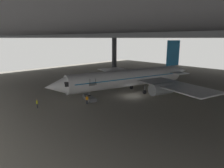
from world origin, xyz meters
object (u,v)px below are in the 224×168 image
(baggage_tug, at_px, (182,91))
(airplane_main, at_px, (130,78))
(crew_worker_near_nose, at_px, (37,103))
(boarding_stairs, at_px, (90,97))
(crew_worker_by_stairs, at_px, (87,99))

(baggage_tug, bearing_deg, airplane_main, -135.94)
(airplane_main, bearing_deg, crew_worker_near_nose, -102.72)
(crew_worker_near_nose, xyz_separation_m, baggage_tug, (13.11, 28.53, -0.41))
(boarding_stairs, height_order, baggage_tug, boarding_stairs)
(crew_worker_near_nose, height_order, crew_worker_by_stairs, crew_worker_by_stairs)
(boarding_stairs, height_order, crew_worker_by_stairs, boarding_stairs)
(crew_worker_by_stairs, relative_size, baggage_tug, 0.74)
(boarding_stairs, distance_m, baggage_tug, 21.37)
(boarding_stairs, bearing_deg, crew_worker_near_nose, -105.47)
(boarding_stairs, distance_m, crew_worker_near_nose, 10.23)
(airplane_main, height_order, baggage_tug, airplane_main)
(airplane_main, height_order, crew_worker_near_nose, airplane_main)
(crew_worker_near_nose, height_order, baggage_tug, crew_worker_near_nose)
(airplane_main, bearing_deg, boarding_stairs, -100.07)
(crew_worker_by_stairs, xyz_separation_m, baggage_tug, (8.74, 20.57, -0.42))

